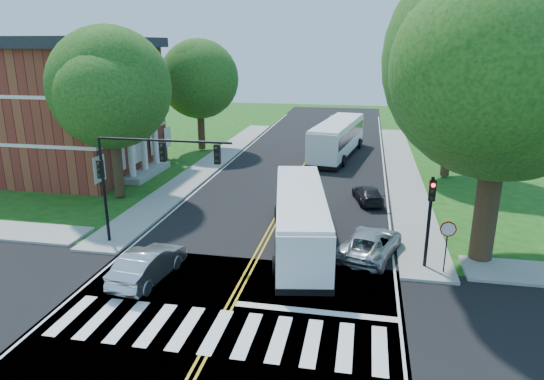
% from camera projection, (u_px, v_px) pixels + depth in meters
% --- Properties ---
extents(ground, '(140.00, 140.00, 0.00)m').
position_uv_depth(ground, '(220.00, 324.00, 18.62)').
color(ground, '#164C13').
rests_on(ground, ground).
extents(road, '(14.00, 96.00, 0.01)m').
position_uv_depth(road, '(292.00, 190.00, 35.51)').
color(road, black).
rests_on(road, ground).
extents(cross_road, '(60.00, 12.00, 0.01)m').
position_uv_depth(cross_road, '(220.00, 324.00, 18.61)').
color(cross_road, black).
rests_on(cross_road, ground).
extents(center_line, '(0.36, 70.00, 0.01)m').
position_uv_depth(center_line, '(299.00, 176.00, 39.27)').
color(center_line, gold).
rests_on(center_line, road).
extents(edge_line_w, '(0.12, 70.00, 0.01)m').
position_uv_depth(edge_line_w, '(219.00, 172.00, 40.51)').
color(edge_line_w, silver).
rests_on(edge_line_w, road).
extents(edge_line_e, '(0.12, 70.00, 0.01)m').
position_uv_depth(edge_line_e, '(385.00, 180.00, 38.02)').
color(edge_line_e, silver).
rests_on(edge_line_e, road).
extents(crosswalk, '(12.60, 3.00, 0.01)m').
position_uv_depth(crosswalk, '(216.00, 331.00, 18.14)').
color(crosswalk, silver).
rests_on(crosswalk, road).
extents(stop_bar, '(6.60, 0.40, 0.01)m').
position_uv_depth(stop_bar, '(315.00, 312.00, 19.47)').
color(stop_bar, silver).
rests_on(stop_bar, road).
extents(sidewalk_nw, '(2.60, 40.00, 0.15)m').
position_uv_depth(sidewalk_nw, '(213.00, 162.00, 43.59)').
color(sidewalk_nw, gray).
rests_on(sidewalk_nw, ground).
extents(sidewalk_ne, '(2.60, 40.00, 0.15)m').
position_uv_depth(sidewalk_ne, '(402.00, 171.00, 40.54)').
color(sidewalk_ne, gray).
rests_on(sidewalk_ne, ground).
extents(tree_ne_big, '(10.80, 10.80, 14.91)m').
position_uv_depth(tree_ne_big, '(507.00, 61.00, 21.31)').
color(tree_ne_big, '#312413').
rests_on(tree_ne_big, ground).
extents(tree_west_near, '(8.00, 8.00, 11.40)m').
position_uv_depth(tree_west_near, '(110.00, 88.00, 31.67)').
color(tree_west_near, '#312413').
rests_on(tree_west_near, ground).
extents(tree_west_far, '(7.60, 7.60, 10.67)m').
position_uv_depth(tree_west_far, '(199.00, 79.00, 46.76)').
color(tree_west_far, '#312413').
rests_on(tree_west_far, ground).
extents(tree_east_mid, '(8.40, 8.40, 11.93)m').
position_uv_depth(tree_east_mid, '(455.00, 77.00, 36.75)').
color(tree_east_mid, '#312413').
rests_on(tree_east_mid, ground).
extents(tree_east_far, '(7.20, 7.20, 10.34)m').
position_uv_depth(tree_east_far, '(439.00, 77.00, 51.88)').
color(tree_east_far, '#312413').
rests_on(tree_east_far, ground).
extents(brick_building, '(20.00, 13.00, 10.80)m').
position_uv_depth(brick_building, '(33.00, 106.00, 39.84)').
color(brick_building, maroon).
rests_on(brick_building, ground).
extents(signal_nw, '(7.15, 0.46, 5.66)m').
position_uv_depth(signal_nw, '(143.00, 167.00, 24.45)').
color(signal_nw, black).
rests_on(signal_nw, ground).
extents(signal_ne, '(0.30, 0.46, 4.40)m').
position_uv_depth(signal_ne, '(430.00, 211.00, 22.29)').
color(signal_ne, black).
rests_on(signal_ne, ground).
extents(stop_sign, '(0.76, 0.08, 2.53)m').
position_uv_depth(stop_sign, '(448.00, 234.00, 21.99)').
color(stop_sign, black).
rests_on(stop_sign, ground).
extents(bus_lead, '(4.45, 11.76, 2.98)m').
position_uv_depth(bus_lead, '(300.00, 217.00, 25.43)').
color(bus_lead, white).
rests_on(bus_lead, road).
extents(bus_follow, '(4.66, 13.06, 3.31)m').
position_uv_depth(bus_follow, '(337.00, 138.00, 45.77)').
color(bus_follow, white).
rests_on(bus_follow, road).
extents(hatchback, '(2.07, 4.68, 1.49)m').
position_uv_depth(hatchback, '(148.00, 264.00, 21.96)').
color(hatchback, '#B3B6BB').
rests_on(hatchback, road).
extents(suv, '(3.63, 5.46, 1.39)m').
position_uv_depth(suv, '(371.00, 243.00, 24.38)').
color(suv, '#B5B8BD').
rests_on(suv, road).
extents(dark_sedan, '(2.42, 4.14, 1.13)m').
position_uv_depth(dark_sedan, '(368.00, 194.00, 32.71)').
color(dark_sedan, black).
rests_on(dark_sedan, road).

